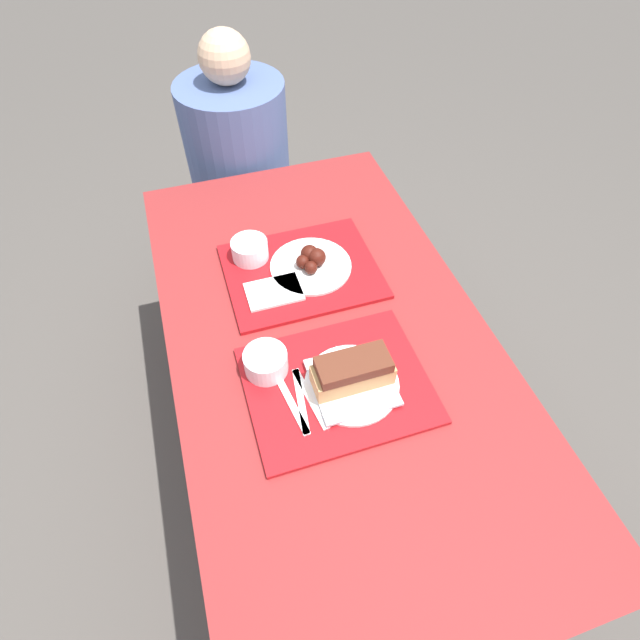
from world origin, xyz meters
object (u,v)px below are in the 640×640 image
(bowl_coleslaw_far, at_px, (250,249))
(wings_plate_far, at_px, (311,262))
(tray_near, at_px, (337,385))
(person_seated_across, at_px, (237,146))
(bowl_coleslaw_near, at_px, (266,361))
(brisket_sandwich_plate, at_px, (351,376))
(tray_far, at_px, (302,271))

(bowl_coleslaw_far, bearing_deg, wings_plate_far, -30.32)
(wings_plate_far, bearing_deg, tray_near, -98.07)
(bowl_coleslaw_far, relative_size, wings_plate_far, 0.45)
(bowl_coleslaw_far, relative_size, person_seated_across, 0.15)
(tray_near, bearing_deg, wings_plate_far, 81.93)
(tray_near, bearing_deg, bowl_coleslaw_near, 148.69)
(person_seated_across, bearing_deg, brisket_sandwich_plate, -88.01)
(bowl_coleslaw_far, distance_m, wings_plate_far, 0.18)
(bowl_coleslaw_near, bearing_deg, tray_near, -31.31)
(wings_plate_far, distance_m, person_seated_across, 0.74)
(wings_plate_far, bearing_deg, tray_far, -173.31)
(bowl_coleslaw_near, bearing_deg, brisket_sandwich_plate, -30.61)
(wings_plate_far, bearing_deg, person_seated_across, 95.19)
(tray_far, height_order, wings_plate_far, wings_plate_far)
(tray_near, xyz_separation_m, bowl_coleslaw_near, (-0.15, 0.09, 0.04))
(bowl_coleslaw_far, bearing_deg, tray_near, -78.37)
(brisket_sandwich_plate, relative_size, bowl_coleslaw_far, 2.13)
(tray_near, distance_m, tray_far, 0.38)
(bowl_coleslaw_far, height_order, person_seated_across, person_seated_across)
(bowl_coleslaw_near, relative_size, brisket_sandwich_plate, 0.47)
(tray_far, distance_m, brisket_sandwich_plate, 0.40)
(tray_near, height_order, person_seated_across, person_seated_across)
(tray_far, xyz_separation_m, wings_plate_far, (0.03, 0.00, 0.02))
(wings_plate_far, bearing_deg, brisket_sandwich_plate, -93.88)
(brisket_sandwich_plate, bearing_deg, wings_plate_far, 86.12)
(bowl_coleslaw_near, bearing_deg, bowl_coleslaw_far, 82.97)
(bowl_coleslaw_far, distance_m, person_seated_across, 0.65)
(tray_near, height_order, brisket_sandwich_plate, brisket_sandwich_plate)
(brisket_sandwich_plate, xyz_separation_m, bowl_coleslaw_far, (-0.13, 0.49, -0.01))
(person_seated_across, bearing_deg, bowl_coleslaw_far, -97.64)
(tray_far, height_order, person_seated_across, person_seated_across)
(tray_near, xyz_separation_m, wings_plate_far, (0.05, 0.39, 0.02))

